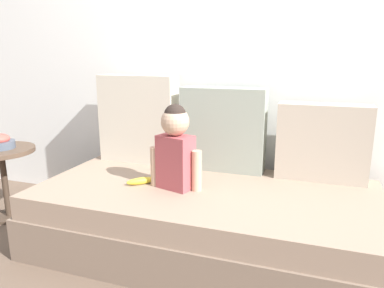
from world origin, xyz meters
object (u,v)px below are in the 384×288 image
couch (205,219)px  throw_pillow_left (139,119)px  banana (141,181)px  throw_pillow_center (223,129)px  throw_pillow_right (322,142)px  toddler (175,146)px  side_table (3,164)px  fruit_bowl (0,142)px

couch → throw_pillow_left: bearing=148.0°
couch → banana: (-0.37, -0.06, 0.21)m
throw_pillow_center → throw_pillow_right: throw_pillow_center is taller
couch → toddler: 0.46m
couch → side_table: 1.44m
couch → banana: 0.43m
throw_pillow_right → banana: bearing=-155.8°
toddler → banana: size_ratio=2.80×
couch → side_table: (-1.42, -0.05, 0.20)m
couch → throw_pillow_center: (0.00, 0.38, 0.46)m
throw_pillow_center → fruit_bowl: bearing=-163.3°
toddler → banana: (-0.21, -0.02, -0.22)m
throw_pillow_left → fruit_bowl: (-0.82, -0.43, -0.13)m
throw_pillow_right → banana: (-0.98, -0.44, -0.21)m
fruit_bowl → side_table: bearing=180.0°
throw_pillow_center → banana: throw_pillow_center is taller
toddler → throw_pillow_left: bearing=136.2°
throw_pillow_center → throw_pillow_right: size_ratio=1.03×
couch → throw_pillow_center: bearing=90.0°
couch → side_table: bearing=-178.0°
throw_pillow_center → fruit_bowl: size_ratio=2.85×
fruit_bowl → couch: bearing=2.0°
toddler → couch: bearing=16.1°
throw_pillow_right → throw_pillow_left: bearing=180.0°
throw_pillow_center → side_table: throw_pillow_center is taller
toddler → side_table: bearing=-179.9°
couch → side_table: size_ratio=3.91×
couch → throw_pillow_left: (-0.60, 0.38, 0.49)m
throw_pillow_right → side_table: bearing=-168.1°
couch → side_table: side_table is taller
throw_pillow_right → side_table: (-2.02, -0.43, -0.22)m
couch → toddler: toddler is taller
throw_pillow_left → toddler: 0.62m
throw_pillow_center → side_table: size_ratio=1.08×
throw_pillow_right → toddler: toddler is taller
throw_pillow_left → throw_pillow_right: size_ratio=1.15×
couch → fruit_bowl: 1.46m
fruit_bowl → throw_pillow_left: bearing=27.6°
throw_pillow_left → toddler: throw_pillow_left is taller
side_table → fruit_bowl: size_ratio=2.64×
toddler → fruit_bowl: toddler is taller
throw_pillow_center → throw_pillow_left: bearing=180.0°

